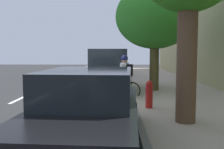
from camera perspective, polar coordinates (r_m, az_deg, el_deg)
The scene contains 13 objects.
ground at distance 10.40m, azimuth -4.76°, elevation -5.29°, with size 57.44×57.44×0.00m, color #2A2A2A.
sidewalk at distance 10.66m, azimuth 15.34°, elevation -4.81°, with size 3.96×35.90×0.14m, color #B3A291.
curb_edge at distance 10.35m, azimuth 4.17°, elevation -4.93°, with size 0.16×35.90×0.14m, color gray.
lane_stripe_centre at distance 11.00m, azimuth -19.48°, elevation -4.98°, with size 0.14×35.80×0.01m.
lane_stripe_bike_edge at distance 10.39m, azimuth -3.99°, elevation -5.28°, with size 0.12×35.90×0.01m, color white.
parked_sedan_black_second at distance 4.84m, azimuth -5.24°, elevation -8.08°, with size 2.04×4.50×1.52m.
parked_suv_silver_mid at distance 12.52m, azimuth -1.01°, elevation 1.18°, with size 2.11×4.77×1.99m.
parked_suv_dark_blue_far at distance 18.67m, azimuth -0.60°, elevation 2.41°, with size 2.11×4.77×1.99m.
parked_pickup_tan_farthest at distance 24.59m, azimuth -0.35°, elevation 2.72°, with size 2.09×5.33×1.95m.
bicycle_at_curb at distance 10.29m, azimuth 1.59°, elevation -3.32°, with size 1.69×0.55×0.74m.
cyclist_with_backpack at distance 9.76m, azimuth 2.93°, elevation 0.37°, with size 0.49×0.59×1.75m.
street_tree_far_end at distance 11.84m, azimuth 9.44°, elevation 12.39°, with size 3.49×3.49×4.70m.
fire_hydrant at distance 7.99m, azimuth 8.18°, elevation -4.29°, with size 0.22×0.22×0.84m.
Camera 1 is at (1.06, -10.18, 1.84)m, focal length 41.48 mm.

